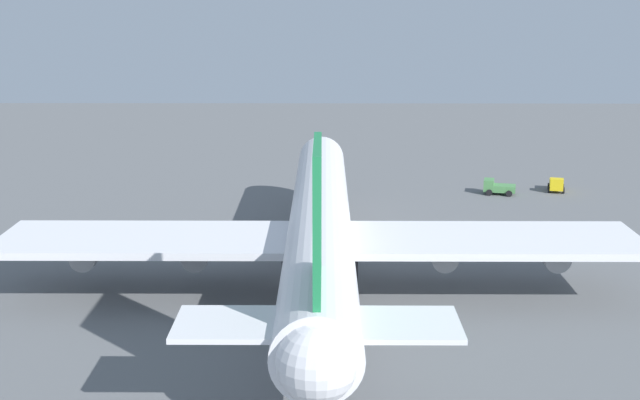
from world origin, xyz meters
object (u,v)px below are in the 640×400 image
at_px(safety_cone_nose, 316,203).
at_px(pushback_tractor, 556,184).
at_px(cargo_airplane, 320,224).
at_px(baggage_tug, 498,187).

bearing_deg(safety_cone_nose, pushback_tractor, -76.70).
bearing_deg(cargo_airplane, pushback_tractor, -40.41).
distance_m(cargo_airplane, baggage_tug, 45.81).
relative_size(cargo_airplane, safety_cone_nose, 104.81).
bearing_deg(pushback_tractor, safety_cone_nose, 103.30).
bearing_deg(baggage_tug, safety_cone_nose, 104.05).
bearing_deg(safety_cone_nose, cargo_airplane, -178.74).
bearing_deg(baggage_tug, cargo_airplane, 146.64).
relative_size(baggage_tug, safety_cone_nose, 7.33).
xyz_separation_m(baggage_tug, safety_cone_nose, (-6.44, 25.73, -0.70)).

